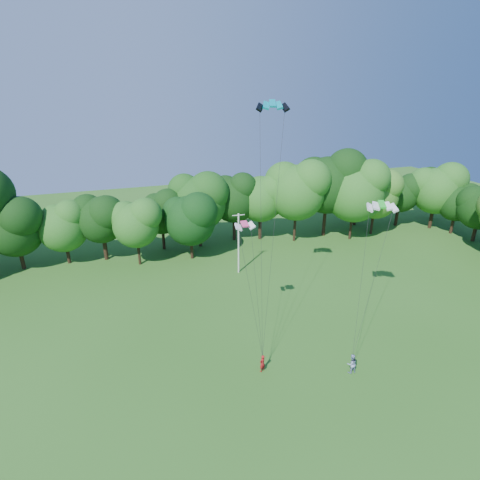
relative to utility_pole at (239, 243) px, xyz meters
name	(u,v)px	position (x,y,z in m)	size (l,w,h in m)	color
ground	(308,474)	(-4.90, -27.71, -4.15)	(160.00, 160.00, 0.00)	#275D19
utility_pole	(239,243)	(0.00, 0.00, 0.00)	(1.62, 0.20, 8.07)	silver
kite_flyer_left	(262,363)	(-4.10, -18.26, -3.35)	(0.58, 0.38, 1.60)	#A71518
kite_flyer_right	(352,364)	(2.92, -20.83, -3.27)	(0.86, 0.67, 1.77)	#8B98C1
kite_teal	(272,103)	(-0.84, -11.29, 17.00)	(2.85, 1.89, 0.64)	#058999
kite_green	(382,204)	(8.75, -14.88, 8.38)	(2.90, 2.12, 0.53)	green
kite_pink	(245,224)	(-4.07, -13.60, 7.53)	(1.70, 0.82, 0.39)	#EA417C
tree_back_center	(190,212)	(-4.80, 6.35, 2.74)	(7.59, 7.59, 11.04)	black
tree_back_east	(376,193)	(25.43, 6.37, 2.85)	(7.72, 7.72, 11.22)	#311F13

